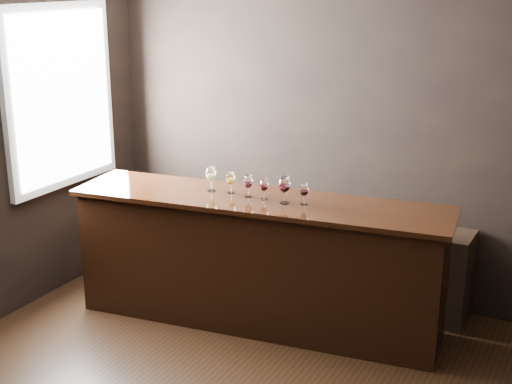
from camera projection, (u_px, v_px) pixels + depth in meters
The scene contains 10 objects.
room_shell at pixel (216, 142), 4.28m from camera, with size 5.02×4.52×2.81m.
bar_counter at pixel (259, 263), 5.80m from camera, with size 2.96×0.64×1.04m, color black.
bar_top at pixel (259, 201), 5.65m from camera, with size 3.06×0.71×0.04m, color black.
back_bar_shelf at pixel (346, 258), 6.26m from camera, with size 2.14×0.40×0.77m, color black.
glass_white at pixel (211, 175), 5.80m from camera, with size 0.09×0.09×0.21m.
glass_amber at pixel (231, 179), 5.75m from camera, with size 0.08×0.08×0.18m.
glass_red_a at pixel (248, 182), 5.65m from camera, with size 0.08×0.08×0.18m.
glass_red_b at pixel (264, 185), 5.59m from camera, with size 0.07×0.07×0.17m.
glass_red_c at pixel (284, 185), 5.48m from camera, with size 0.09×0.09×0.22m.
glass_red_d at pixel (304, 190), 5.46m from camera, with size 0.07×0.07×0.17m.
Camera 1 is at (1.93, -3.47, 2.79)m, focal length 50.00 mm.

